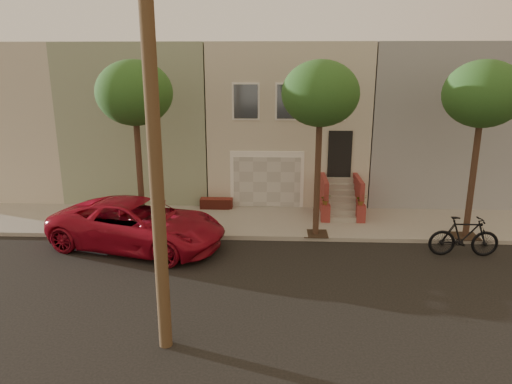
{
  "coord_description": "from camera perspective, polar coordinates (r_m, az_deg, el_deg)",
  "views": [
    {
      "loc": [
        -0.47,
        -12.68,
        6.37
      ],
      "look_at": [
        -1.18,
        3.0,
        2.0
      ],
      "focal_mm": 32.99,
      "sensor_mm": 36.0,
      "label": 1
    }
  ],
  "objects": [
    {
      "name": "house_row",
      "position": [
        24.03,
        3.77,
        9.03
      ],
      "size": [
        33.1,
        11.7,
        7.0
      ],
      "color": "beige",
      "rests_on": "sidewalk"
    },
    {
      "name": "tree_mid",
      "position": [
        16.68,
        7.82,
        11.61
      ],
      "size": [
        2.7,
        2.57,
        6.3
      ],
      "color": "#2D2116",
      "rests_on": "sidewalk"
    },
    {
      "name": "motorcycle",
      "position": [
        17.32,
        23.9,
        -4.95
      ],
      "size": [
        2.32,
        0.69,
        1.39
      ],
      "primitive_type": "imported",
      "rotation": [
        0.0,
        0.0,
        1.56
      ],
      "color": "black",
      "rests_on": "ground"
    },
    {
      "name": "pickup_truck",
      "position": [
        17.05,
        -14.11,
        -3.79
      ],
      "size": [
        6.67,
        4.32,
        1.71
      ],
      "primitive_type": "imported",
      "rotation": [
        0.0,
        0.0,
        1.31
      ],
      "color": "maroon",
      "rests_on": "ground"
    },
    {
      "name": "ground",
      "position": [
        14.2,
        4.31,
        -11.13
      ],
      "size": [
        90.0,
        90.0,
        0.0
      ],
      "primitive_type": "plane",
      "color": "black",
      "rests_on": "ground"
    },
    {
      "name": "tree_right",
      "position": [
        18.02,
        25.83,
        10.52
      ],
      "size": [
        2.7,
        2.57,
        6.3
      ],
      "color": "#2D2116",
      "rests_on": "sidewalk"
    },
    {
      "name": "tree_left",
      "position": [
        17.36,
        -14.53,
        11.41
      ],
      "size": [
        2.7,
        2.57,
        6.3
      ],
      "color": "#2D2116",
      "rests_on": "sidewalk"
    },
    {
      "name": "sidewalk",
      "position": [
        19.1,
        3.88,
        -3.71
      ],
      "size": [
        40.0,
        3.7,
        0.15
      ],
      "primitive_type": "cube",
      "color": "gray",
      "rests_on": "ground"
    }
  ]
}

